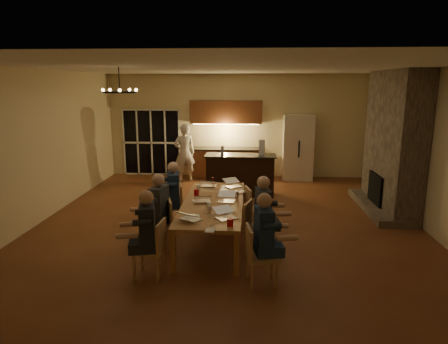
% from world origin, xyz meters
% --- Properties ---
extents(floor, '(9.00, 9.00, 0.00)m').
position_xyz_m(floor, '(0.00, 0.00, 0.00)').
color(floor, brown).
rests_on(floor, ground).
extents(back_wall, '(8.00, 0.04, 3.20)m').
position_xyz_m(back_wall, '(0.00, 4.52, 1.60)').
color(back_wall, beige).
rests_on(back_wall, ground).
extents(left_wall, '(0.04, 9.00, 3.20)m').
position_xyz_m(left_wall, '(-4.02, 0.00, 1.60)').
color(left_wall, beige).
rests_on(left_wall, ground).
extents(right_wall, '(0.04, 9.00, 3.20)m').
position_xyz_m(right_wall, '(4.02, 0.00, 1.60)').
color(right_wall, beige).
rests_on(right_wall, ground).
extents(ceiling, '(8.00, 9.00, 0.04)m').
position_xyz_m(ceiling, '(0.00, 0.00, 3.22)').
color(ceiling, white).
rests_on(ceiling, back_wall).
extents(french_doors, '(1.86, 0.08, 2.10)m').
position_xyz_m(french_doors, '(-2.70, 4.47, 1.05)').
color(french_doors, black).
rests_on(french_doors, ground).
extents(fireplace, '(0.58, 2.50, 3.20)m').
position_xyz_m(fireplace, '(3.70, 1.20, 1.60)').
color(fireplace, '#706458').
rests_on(fireplace, ground).
extents(kitchenette, '(2.24, 0.68, 2.40)m').
position_xyz_m(kitchenette, '(-0.30, 4.20, 1.20)').
color(kitchenette, brown).
rests_on(kitchenette, ground).
extents(refrigerator, '(0.90, 0.68, 2.00)m').
position_xyz_m(refrigerator, '(1.90, 4.15, 1.00)').
color(refrigerator, beige).
rests_on(refrigerator, ground).
extents(dining_table, '(1.10, 2.96, 0.75)m').
position_xyz_m(dining_table, '(-0.23, -0.91, 0.38)').
color(dining_table, tan).
rests_on(dining_table, ground).
extents(bar_island, '(1.87, 0.72, 1.08)m').
position_xyz_m(bar_island, '(0.20, 2.27, 0.54)').
color(bar_island, black).
rests_on(bar_island, ground).
extents(chair_left_near, '(0.47, 0.47, 0.89)m').
position_xyz_m(chair_left_near, '(-1.07, -2.44, 0.45)').
color(chair_left_near, '#AD7D56').
rests_on(chair_left_near, ground).
extents(chair_left_mid, '(0.55, 0.55, 0.89)m').
position_xyz_m(chair_left_mid, '(-1.15, -1.40, 0.45)').
color(chair_left_mid, '#AD7D56').
rests_on(chair_left_mid, ground).
extents(chair_left_far, '(0.52, 0.52, 0.89)m').
position_xyz_m(chair_left_far, '(-1.15, -0.25, 0.45)').
color(chair_left_far, '#AD7D56').
rests_on(chair_left_far, ground).
extents(chair_right_near, '(0.50, 0.50, 0.89)m').
position_xyz_m(chair_right_near, '(0.65, -2.58, 0.45)').
color(chair_right_near, '#AD7D56').
rests_on(chair_right_near, ground).
extents(chair_right_mid, '(0.55, 0.55, 0.89)m').
position_xyz_m(chair_right_mid, '(0.62, -1.40, 0.45)').
color(chair_right_mid, '#AD7D56').
rests_on(chair_right_mid, ground).
extents(chair_right_far, '(0.54, 0.54, 0.89)m').
position_xyz_m(chair_right_far, '(0.61, -0.34, 0.45)').
color(chair_right_far, '#AD7D56').
rests_on(chair_right_far, ground).
extents(person_left_near, '(0.71, 0.71, 1.38)m').
position_xyz_m(person_left_near, '(-1.07, -2.47, 0.69)').
color(person_left_near, black).
rests_on(person_left_near, ground).
extents(person_right_near, '(0.70, 0.70, 1.38)m').
position_xyz_m(person_right_near, '(0.66, -2.51, 0.69)').
color(person_right_near, '#1C2C46').
rests_on(person_right_near, ground).
extents(person_left_mid, '(0.70, 0.70, 1.38)m').
position_xyz_m(person_left_mid, '(-1.14, -1.39, 0.69)').
color(person_left_mid, '#383C42').
rests_on(person_left_mid, ground).
extents(person_right_mid, '(0.69, 0.69, 1.38)m').
position_xyz_m(person_right_mid, '(0.68, -1.45, 0.69)').
color(person_right_mid, black).
rests_on(person_right_mid, ground).
extents(person_left_far, '(0.69, 0.69, 1.38)m').
position_xyz_m(person_left_far, '(-1.08, -0.32, 0.69)').
color(person_left_far, '#1C2C46').
rests_on(person_left_far, ground).
extents(standing_person, '(0.75, 0.63, 1.75)m').
position_xyz_m(standing_person, '(-1.50, 3.63, 0.87)').
color(standing_person, silver).
rests_on(standing_person, ground).
extents(chandelier, '(0.64, 0.64, 0.03)m').
position_xyz_m(chandelier, '(-1.93, -0.76, 2.75)').
color(chandelier, black).
rests_on(chandelier, ceiling).
extents(laptop_a, '(0.42, 0.41, 0.23)m').
position_xyz_m(laptop_a, '(-0.50, -1.93, 0.86)').
color(laptop_a, silver).
rests_on(laptop_a, dining_table).
extents(laptop_b, '(0.42, 0.41, 0.23)m').
position_xyz_m(laptop_b, '(0.08, -1.84, 0.86)').
color(laptop_b, silver).
rests_on(laptop_b, dining_table).
extents(laptop_c, '(0.38, 0.35, 0.23)m').
position_xyz_m(laptop_c, '(-0.44, -0.92, 0.86)').
color(laptop_c, silver).
rests_on(laptop_c, dining_table).
extents(laptop_d, '(0.34, 0.31, 0.23)m').
position_xyz_m(laptop_d, '(0.02, -0.90, 0.86)').
color(laptop_d, silver).
rests_on(laptop_d, dining_table).
extents(laptop_e, '(0.34, 0.31, 0.23)m').
position_xyz_m(laptop_e, '(-0.42, 0.23, 0.86)').
color(laptop_e, silver).
rests_on(laptop_e, dining_table).
extents(laptop_f, '(0.42, 0.41, 0.23)m').
position_xyz_m(laptop_f, '(0.11, 0.19, 0.86)').
color(laptop_f, silver).
rests_on(laptop_f, dining_table).
extents(mug_front, '(0.08, 0.08, 0.10)m').
position_xyz_m(mug_front, '(-0.26, -1.31, 0.80)').
color(mug_front, white).
rests_on(mug_front, dining_table).
extents(mug_mid, '(0.09, 0.09, 0.10)m').
position_xyz_m(mug_mid, '(-0.10, -0.42, 0.80)').
color(mug_mid, white).
rests_on(mug_mid, dining_table).
extents(mug_back, '(0.07, 0.07, 0.10)m').
position_xyz_m(mug_back, '(-0.61, -0.05, 0.80)').
color(mug_back, white).
rests_on(mug_back, dining_table).
extents(redcup_near, '(0.10, 0.10, 0.12)m').
position_xyz_m(redcup_near, '(0.16, -2.19, 0.81)').
color(redcup_near, red).
rests_on(redcup_near, dining_table).
extents(redcup_mid, '(0.10, 0.10, 0.12)m').
position_xyz_m(redcup_mid, '(-0.60, -0.49, 0.81)').
color(redcup_mid, red).
rests_on(redcup_mid, dining_table).
extents(can_silver, '(0.07, 0.07, 0.12)m').
position_xyz_m(can_silver, '(-0.22, -1.56, 0.81)').
color(can_silver, '#B2B2B7').
rests_on(can_silver, dining_table).
extents(can_cola, '(0.06, 0.06, 0.12)m').
position_xyz_m(can_cola, '(-0.36, 0.55, 0.81)').
color(can_cola, '#3F0F0C').
rests_on(can_cola, dining_table).
extents(can_right, '(0.07, 0.07, 0.12)m').
position_xyz_m(can_right, '(0.20, -0.61, 0.81)').
color(can_right, '#B2B2B7').
rests_on(can_right, dining_table).
extents(plate_near, '(0.23, 0.23, 0.02)m').
position_xyz_m(plate_near, '(0.07, -1.54, 0.76)').
color(plate_near, white).
rests_on(plate_near, dining_table).
extents(plate_left, '(0.25, 0.25, 0.02)m').
position_xyz_m(plate_left, '(-0.48, -1.80, 0.76)').
color(plate_left, white).
rests_on(plate_left, dining_table).
extents(plate_far, '(0.25, 0.25, 0.02)m').
position_xyz_m(plate_far, '(0.24, -0.20, 0.76)').
color(plate_far, white).
rests_on(plate_far, dining_table).
extents(notepad, '(0.15, 0.20, 0.01)m').
position_xyz_m(notepad, '(-0.13, -2.40, 0.76)').
color(notepad, white).
rests_on(notepad, dining_table).
extents(bar_bottle, '(0.08, 0.08, 0.24)m').
position_xyz_m(bar_bottle, '(-0.28, 2.25, 1.20)').
color(bar_bottle, '#99999E').
rests_on(bar_bottle, bar_island).
extents(bar_blender, '(0.16, 0.16, 0.40)m').
position_xyz_m(bar_blender, '(0.76, 2.27, 1.28)').
color(bar_blender, silver).
rests_on(bar_blender, bar_island).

